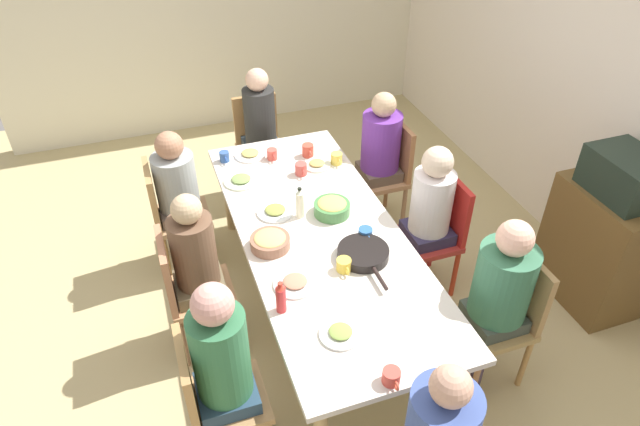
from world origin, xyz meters
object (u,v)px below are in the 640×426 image
Objects in this scene: person_1 at (179,189)px; serving_pan at (363,253)px; person_4 at (224,363)px; plate_1 at (275,211)px; plate_3 at (241,180)px; bottle_1 at (300,203)px; person_5 at (261,126)px; chair_5 at (259,141)px; chair_7 at (506,312)px; chair_6 at (388,169)px; bottle_0 at (281,298)px; side_cabinet at (599,247)px; dining_table at (320,239)px; cup_5 at (344,265)px; person_2 at (198,262)px; chair_1 at (170,212)px; plate_0 at (340,333)px; microwave at (627,176)px; chair_4 at (212,396)px; cup_1 at (308,150)px; cup_7 at (272,154)px; plate_5 at (295,283)px; cup_3 at (365,234)px; cup_6 at (391,377)px; chair_0 at (437,229)px; cup_2 at (337,159)px; cup_0 at (224,157)px; chair_2 at (187,287)px; plate_2 at (317,164)px; person_0 at (429,209)px; bowl_1 at (270,241)px; person_7 at (500,290)px; plate_4 at (250,154)px; cup_4 at (301,169)px; person_6 at (379,149)px.

serving_pan is at bearing 39.61° from person_1.
person_4 is 5.06× the size of plate_1.
bottle_1 is at bearing 27.48° from plate_3.
chair_5 is at bearing 180.00° from person_5.
chair_7 is at bearing 54.19° from serving_pan.
plate_1 is at bearing -63.60° from chair_6.
person_4 reaches higher than bottle_0.
bottle_0 reaches higher than side_cabinet.
dining_table is 0.40m from cup_5.
chair_1 is at bearing -173.64° from person_2.
microwave reaches higher than plate_0.
microwave is at bearing 97.39° from chair_4.
cup_1 is 1.62m from bottle_0.
cup_5 is 1.09× the size of cup_7.
person_2 is 0.64m from plate_5.
cup_3 is at bearing 153.14° from serving_pan.
bottle_1 is (-1.03, 0.72, 0.09)m from person_4.
cup_6 reaches higher than plate_3.
side_cabinet reaches higher than dining_table.
plate_1 is (-0.29, -1.09, 0.23)m from chair_0.
side_cabinet is at bearing 97.39° from chair_4.
cup_2 reaches higher than cup_7.
serving_pan is (1.85, 0.17, 0.04)m from person_5.
cup_0 is 1.49m from cup_5.
chair_2 is 1.00× the size of chair_4.
microwave reaches higher than plate_2.
person_0 reaches higher than chair_2.
chair_1 is at bearing -47.80° from chair_5.
cup_0 is (0.58, -0.40, 0.25)m from chair_5.
person_0 is at bearing 63.43° from chair_1.
chair_4 is 7.28× the size of cup_1.
plate_0 is (2.47, -0.18, 0.23)m from chair_5.
bowl_1 is at bearing -54.39° from chair_6.
person_7 is at bearing 68.52° from plate_5.
chair_7 is at bearing 20.34° from person_5.
person_4 reaches higher than cup_3.
plate_4 is at bearing 108.57° from chair_1.
cup_4 is at bearing 157.78° from bottle_0.
serving_pan is at bearing 4.33° from cup_4.
person_4 reaches higher than plate_4.
chair_6 is at bearing 133.47° from dining_table.
plate_1 is (-0.29, -0.22, 0.08)m from dining_table.
dining_table is 0.79m from person_2.
plate_0 is at bearing -10.10° from cup_4.
person_1 is 2.98m from side_cabinet.
cup_1 reaches higher than cup_5.
plate_3 is (0.81, -0.35, 0.03)m from person_5.
microwave reaches higher than side_cabinet.
bottle_0 is at bearing -66.67° from serving_pan.
person_6 is 4.94× the size of plate_4.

